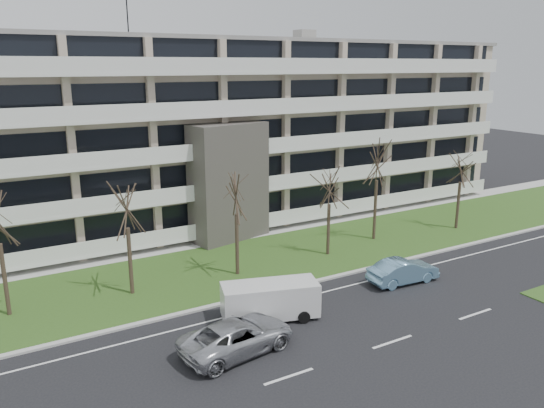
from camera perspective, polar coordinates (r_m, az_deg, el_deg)
ground at (r=27.60m, az=12.83°, el=-14.26°), size 160.00×160.00×0.00m
grass_verge at (r=37.17m, az=-0.86°, el=-6.01°), size 90.00×10.00×0.06m
curb at (r=33.20m, az=3.39°, el=-8.61°), size 90.00×0.35×0.12m
sidewalk at (r=41.78m, az=-4.54°, el=-3.65°), size 90.00×2.00×0.08m
lane_edge_line at (r=32.09m, az=4.88°, el=-9.60°), size 90.00×0.12×0.01m
apartment_building at (r=46.24m, az=-8.43°, el=7.67°), size 60.50×15.10×18.75m
silver_pickup at (r=25.85m, az=-3.73°, el=-14.02°), size 5.99×3.40×1.58m
blue_sedan at (r=34.27m, az=13.93°, el=-7.01°), size 4.70×1.93×1.51m
white_van at (r=28.68m, az=-0.08°, el=-10.03°), size 5.46×3.28×1.99m
tree_2 at (r=31.20m, az=-15.46°, el=0.29°), size 3.67×3.67×7.34m
tree_3 at (r=33.08m, az=-3.89°, el=1.55°), size 3.65×3.65×7.29m
tree_4 at (r=36.95m, az=6.22°, el=2.14°), size 3.34×3.34×6.68m
tree_5 at (r=40.63m, az=11.31°, el=5.05°), size 4.21×4.21×8.42m
tree_6 at (r=45.43m, az=19.74°, el=4.12°), size 3.53×3.53×7.07m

